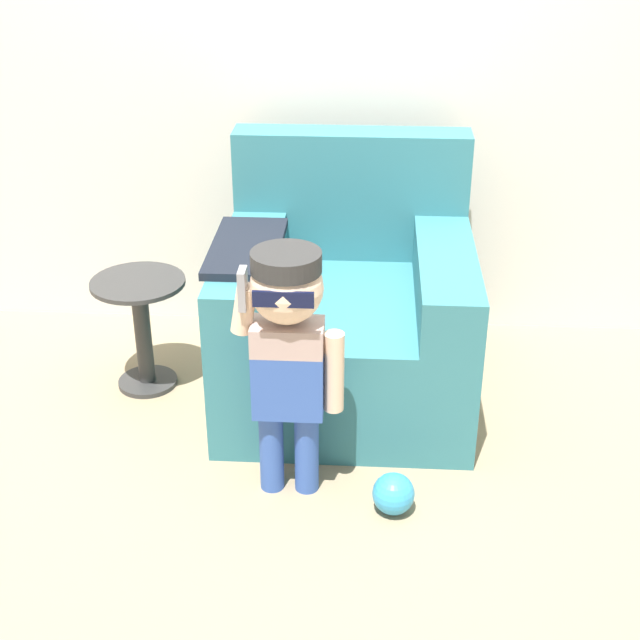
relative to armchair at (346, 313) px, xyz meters
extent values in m
plane|color=#998466|center=(-0.23, -0.18, -0.34)|extent=(10.00, 10.00, 0.00)
cube|color=silver|center=(-0.23, 0.61, 0.96)|extent=(10.00, 0.05, 2.60)
cube|color=teal|center=(0.00, -0.05, -0.12)|extent=(0.95, 0.98, 0.45)
cube|color=teal|center=(0.00, 0.36, 0.37)|extent=(0.95, 0.17, 0.53)
cube|color=teal|center=(-0.37, -0.14, 0.21)|extent=(0.22, 0.81, 0.21)
cube|color=teal|center=(0.37, -0.14, 0.21)|extent=(0.22, 0.81, 0.21)
cube|color=black|center=(-0.37, -0.14, 0.33)|extent=(0.26, 0.54, 0.03)
cylinder|color=#3356AD|center=(-0.22, -0.67, -0.18)|extent=(0.08, 0.08, 0.31)
cylinder|color=#3356AD|center=(-0.11, -0.67, -0.18)|extent=(0.08, 0.08, 0.31)
cube|color=#3356AD|center=(-0.17, -0.67, 0.09)|extent=(0.23, 0.13, 0.23)
cube|color=#B29993|center=(-0.17, -0.67, 0.25)|extent=(0.23, 0.13, 0.10)
sphere|color=beige|center=(-0.17, -0.67, 0.43)|extent=(0.23, 0.23, 0.23)
cylinder|color=#2D2D2D|center=(-0.17, -0.67, 0.51)|extent=(0.22, 0.22, 0.06)
cube|color=#2D2D2D|center=(-0.17, -0.57, 0.49)|extent=(0.13, 0.10, 0.01)
cube|color=#0F1433|center=(-0.17, -0.78, 0.44)|extent=(0.19, 0.01, 0.05)
cylinder|color=beige|center=(-0.02, -0.67, 0.13)|extent=(0.07, 0.07, 0.28)
cylinder|color=beige|center=(-0.30, -0.67, 0.35)|extent=(0.09, 0.07, 0.17)
cube|color=gray|center=(-0.30, -0.69, 0.43)|extent=(0.02, 0.07, 0.13)
cylinder|color=#333333|center=(-0.82, -0.03, -0.33)|extent=(0.24, 0.24, 0.02)
cylinder|color=#333333|center=(-0.82, -0.03, -0.11)|extent=(0.07, 0.07, 0.46)
cylinder|color=#333333|center=(-0.82, -0.03, 0.12)|extent=(0.37, 0.37, 0.02)
sphere|color=#3399D1|center=(0.19, -0.78, -0.27)|extent=(0.14, 0.14, 0.14)
camera|label=1|loc=(0.09, -3.13, 1.61)|focal=50.00mm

